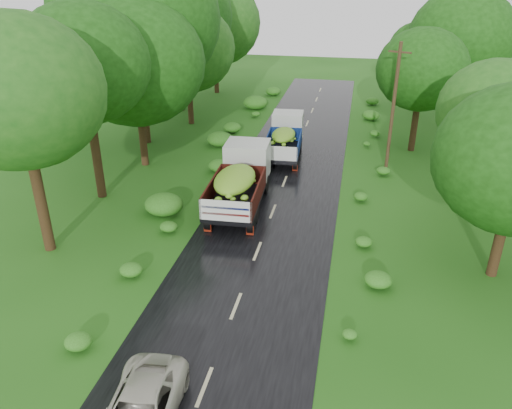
# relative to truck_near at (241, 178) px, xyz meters

# --- Properties ---
(ground) EXTENTS (120.00, 120.00, 0.00)m
(ground) POSITION_rel_truck_near_xyz_m (1.75, -12.34, -1.59)
(ground) COLOR #194C10
(ground) RESTS_ON ground
(road) EXTENTS (6.50, 80.00, 0.02)m
(road) POSITION_rel_truck_near_xyz_m (1.75, -7.34, -1.58)
(road) COLOR black
(road) RESTS_ON ground
(road_lines) EXTENTS (0.12, 69.60, 0.00)m
(road_lines) POSITION_rel_truck_near_xyz_m (1.75, -6.34, -1.57)
(road_lines) COLOR #BFB78C
(road_lines) RESTS_ON road
(truck_near) EXTENTS (2.63, 6.78, 2.81)m
(truck_near) POSITION_rel_truck_near_xyz_m (0.00, 0.00, 0.00)
(truck_near) COLOR black
(truck_near) RESTS_ON ground
(truck_far) EXTENTS (2.37, 5.94, 2.45)m
(truck_far) POSITION_rel_truck_near_xyz_m (1.11, 7.96, -0.20)
(truck_far) COLOR black
(truck_far) RESTS_ON ground
(utility_pole) EXTENTS (1.26, 0.59, 7.57)m
(utility_pole) POSITION_rel_truck_near_xyz_m (7.61, 6.97, 2.31)
(utility_pole) COLOR #382616
(utility_pole) RESTS_ON ground
(trees_left) EXTENTS (6.24, 34.35, 10.38)m
(trees_left) POSITION_rel_truck_near_xyz_m (-8.17, 10.13, 5.41)
(trees_left) COLOR black
(trees_left) RESTS_ON ground
(trees_right) EXTENTS (6.79, 31.42, 8.41)m
(trees_right) POSITION_rel_truck_near_xyz_m (11.25, 9.83, 3.92)
(trees_right) COLOR black
(trees_right) RESTS_ON ground
(shrubs) EXTENTS (11.90, 44.00, 0.70)m
(shrubs) POSITION_rel_truck_near_xyz_m (1.75, 1.66, -1.24)
(shrubs) COLOR #2B6317
(shrubs) RESTS_ON ground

